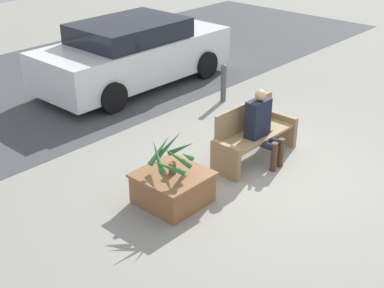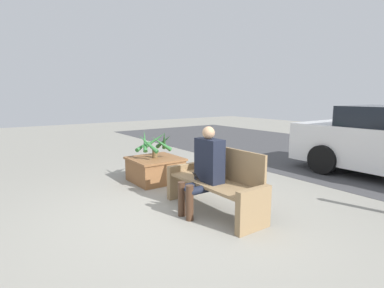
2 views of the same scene
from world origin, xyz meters
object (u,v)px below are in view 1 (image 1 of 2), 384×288
at_px(bench, 253,135).
at_px(planter_box, 173,186).
at_px(potted_plant, 171,155).
at_px(parked_car, 133,53).
at_px(bollard_post, 224,82).
at_px(person_seated, 262,124).

xyz_separation_m(bench, planter_box, (-1.86, 0.02, -0.16)).
distance_m(bench, potted_plant, 1.90).
height_order(parked_car, bollard_post, parked_car).
relative_size(bench, planter_box, 1.79).
distance_m(person_seated, parked_car, 4.41).
bearing_deg(bollard_post, person_seated, -128.15).
distance_m(parked_car, bollard_post, 2.21).
xyz_separation_m(potted_plant, parked_car, (2.97, 4.06, -0.03)).
distance_m(person_seated, planter_box, 1.88).
xyz_separation_m(person_seated, bollard_post, (1.68, 2.14, -0.26)).
xyz_separation_m(person_seated, planter_box, (-1.82, 0.20, -0.42)).
height_order(potted_plant, bollard_post, potted_plant).
xyz_separation_m(bench, parked_car, (1.10, 4.08, 0.31)).
xyz_separation_m(bench, person_seated, (-0.03, -0.18, 0.25)).
height_order(potted_plant, parked_car, parked_car).
bearing_deg(bench, planter_box, 179.39).
height_order(bench, parked_car, parked_car).
height_order(person_seated, planter_box, person_seated).
bearing_deg(parked_car, person_seated, -104.90).
bearing_deg(planter_box, parked_car, 53.94).
height_order(planter_box, parked_car, parked_car).
height_order(bench, bollard_post, bench).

